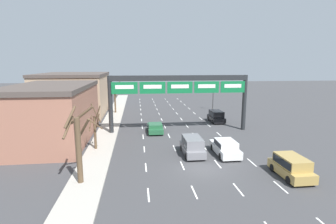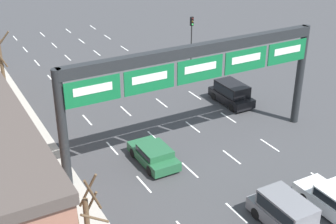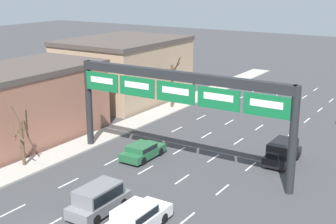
{
  "view_description": "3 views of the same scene",
  "coord_description": "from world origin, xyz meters",
  "views": [
    {
      "loc": [
        -5.59,
        -21.14,
        9.13
      ],
      "look_at": [
        -1.59,
        12.57,
        2.82
      ],
      "focal_mm": 28.0,
      "sensor_mm": 36.0,
      "label": 1
    },
    {
      "loc": [
        -15.19,
        -10.59,
        16.45
      ],
      "look_at": [
        -1.57,
        14.05,
        2.85
      ],
      "focal_mm": 50.0,
      "sensor_mm": 36.0,
      "label": 2
    },
    {
      "loc": [
        17.9,
        -16.38,
        14.15
      ],
      "look_at": [
        -1.61,
        14.16,
        3.92
      ],
      "focal_mm": 50.0,
      "sensor_mm": 36.0,
      "label": 3
    }
  ],
  "objects": [
    {
      "name": "building_far",
      "position": [
        -17.01,
        28.32,
        3.7
      ],
      "size": [
        11.35,
        14.7,
        7.39
      ],
      "color": "tan",
      "rests_on": "ground_plane"
    },
    {
      "name": "suv_grey",
      "position": [
        -0.14,
        3.77,
        1.01
      ],
      "size": [
        1.93,
        4.32,
        1.83
      ],
      "color": "slate",
      "rests_on": "ground_plane"
    },
    {
      "name": "suv_gold",
      "position": [
        6.71,
        -2.42,
        0.97
      ],
      "size": [
        1.98,
        4.08,
        1.76
      ],
      "color": "#A88947",
      "rests_on": "ground_plane"
    },
    {
      "name": "sidewalk_left",
      "position": [
        -9.65,
        0.0,
        0.07
      ],
      "size": [
        2.8,
        110.0,
        0.15
      ],
      "color": "#A8A399",
      "rests_on": "ground_plane"
    },
    {
      "name": "suv_black",
      "position": [
        6.73,
        18.11,
        1.0
      ],
      "size": [
        1.88,
        4.22,
        1.81
      ],
      "color": "black",
      "rests_on": "ground_plane"
    },
    {
      "name": "tree_bare_closest",
      "position": [
        -9.63,
        27.65,
        2.95
      ],
      "size": [
        2.03,
        1.51,
        5.81
      ],
      "color": "brown",
      "rests_on": "sidewalk_left"
    },
    {
      "name": "lane_dashes",
      "position": [
        -0.0,
        13.5,
        0.0
      ],
      "size": [
        10.02,
        67.0,
        0.01
      ],
      "color": "white",
      "rests_on": "ground_plane"
    },
    {
      "name": "ground_plane",
      "position": [
        0.0,
        0.0,
        0.0
      ],
      "size": [
        220.0,
        220.0,
        0.0
      ],
      "primitive_type": "plane",
      "color": "#3D3D3F"
    },
    {
      "name": "car_white",
      "position": [
        3.14,
        3.32,
        0.82
      ],
      "size": [
        1.99,
        4.69,
        1.56
      ],
      "color": "silver",
      "rests_on": "ground_plane"
    },
    {
      "name": "tree_bare_third",
      "position": [
        -10.08,
        -1.58,
        3.2
      ],
      "size": [
        2.18,
        1.77,
        5.83
      ],
      "color": "brown",
      "rests_on": "sidewalk_left"
    },
    {
      "name": "car_green",
      "position": [
        -3.28,
        12.88,
        0.68
      ],
      "size": [
        1.96,
        4.15,
        1.26
      ],
      "color": "#235B38",
      "rests_on": "ground_plane"
    },
    {
      "name": "tree_bare_second",
      "position": [
        -10.05,
        6.38,
        2.46
      ],
      "size": [
        1.49,
        1.64,
        5.0
      ],
      "color": "brown",
      "rests_on": "sidewalk_left"
    },
    {
      "name": "sign_gantry",
      "position": [
        -0.0,
        12.98,
        5.9
      ],
      "size": [
        18.67,
        0.7,
        7.59
      ],
      "color": "#232628",
      "rests_on": "ground_plane"
    },
    {
      "name": "building_near",
      "position": [
        -15.65,
        10.84,
        3.35
      ],
      "size": [
        8.57,
        15.99,
        6.69
      ],
      "color": "#9E6651",
      "rests_on": "ground_plane"
    },
    {
      "name": "traffic_light_near_gantry",
      "position": [
        9.29,
        28.72,
        3.34
      ],
      "size": [
        0.3,
        0.35,
        4.68
      ],
      "color": "black",
      "rests_on": "ground_plane"
    }
  ]
}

